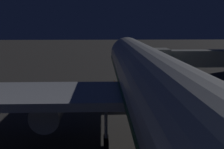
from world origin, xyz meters
TOP-DOWN VIEW (x-y plane):
  - ground_plane at (0.00, 0.00)m, footprint 320.00×320.00m
  - airliner_at_gate at (-0.00, 11.19)m, footprint 58.17×57.54m
  - jet_bridge at (-13.27, -6.51)m, footprint 25.06×3.40m
  - traffic_cone_nose_port at (-2.20, -16.31)m, footprint 0.36×0.36m
  - traffic_cone_nose_starboard at (2.20, -16.31)m, footprint 0.36×0.36m

SIDE VIEW (x-z plane):
  - ground_plane at x=0.00m, z-range 0.00..0.00m
  - traffic_cone_nose_port at x=-2.20m, z-range 0.00..0.55m
  - traffic_cone_nose_starboard at x=2.20m, z-range 0.00..0.55m
  - airliner_at_gate at x=0.00m, z-range -3.29..14.82m
  - jet_bridge at x=-13.27m, z-range 2.18..9.61m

